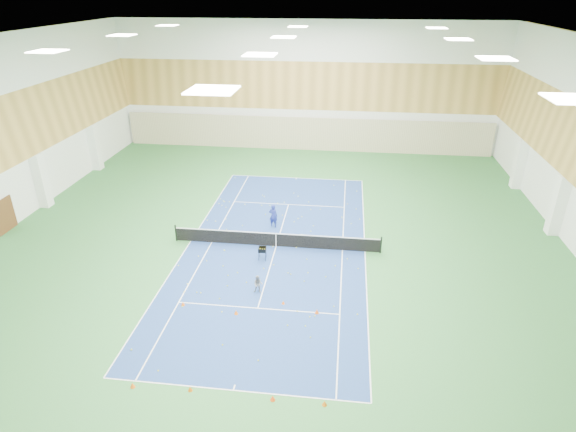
{
  "coord_description": "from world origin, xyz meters",
  "views": [
    {
      "loc": [
        3.94,
        -25.85,
        14.68
      ],
      "look_at": [
        0.71,
        0.32,
        2.0
      ],
      "focal_mm": 30.0,
      "sensor_mm": 36.0,
      "label": 1
    }
  ],
  "objects_px": {
    "coach": "(273,216)",
    "tennis_net": "(276,239)",
    "child_court": "(258,284)",
    "ball_cart": "(262,253)"
  },
  "relations": [
    {
      "from": "coach",
      "to": "tennis_net",
      "type": "bearing_deg",
      "value": 115.34
    },
    {
      "from": "tennis_net",
      "to": "coach",
      "type": "bearing_deg",
      "value": 101.94
    },
    {
      "from": "coach",
      "to": "child_court",
      "type": "relative_size",
      "value": 1.6
    },
    {
      "from": "coach",
      "to": "ball_cart",
      "type": "bearing_deg",
      "value": 103.4
    },
    {
      "from": "child_court",
      "to": "ball_cart",
      "type": "distance_m",
      "value": 3.39
    },
    {
      "from": "tennis_net",
      "to": "child_court",
      "type": "height_order",
      "value": "tennis_net"
    },
    {
      "from": "coach",
      "to": "ball_cart",
      "type": "relative_size",
      "value": 1.99
    },
    {
      "from": "child_court",
      "to": "ball_cart",
      "type": "height_order",
      "value": "child_court"
    },
    {
      "from": "ball_cart",
      "to": "tennis_net",
      "type": "bearing_deg",
      "value": 67.53
    },
    {
      "from": "tennis_net",
      "to": "child_court",
      "type": "relative_size",
      "value": 12.65
    }
  ]
}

